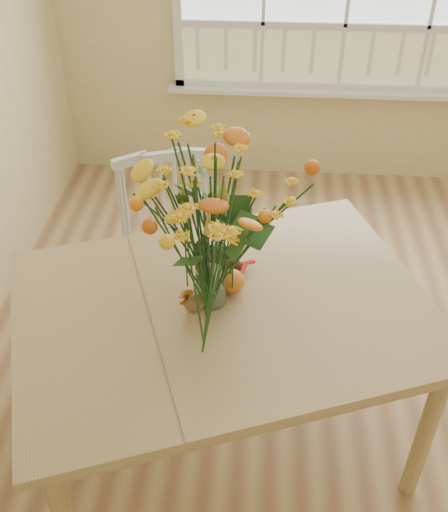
{
  "coord_description": "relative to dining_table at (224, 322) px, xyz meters",
  "views": [
    {
      "loc": [
        -0.51,
        -1.94,
        2.38
      ],
      "look_at": [
        -0.63,
        -0.24,
        1.06
      ],
      "focal_mm": 42.0,
      "sensor_mm": 36.0,
      "label": 1
    }
  ],
  "objects": [
    {
      "name": "windsor_chair",
      "position": [
        -0.33,
        0.74,
        -0.18
      ],
      "size": [
        0.58,
        0.57,
        1.0
      ],
      "rotation": [
        0.0,
        0.0,
        0.32
      ],
      "color": "white",
      "rests_on": "floor"
    },
    {
      "name": "dining_table",
      "position": [
        0.0,
        0.0,
        0.0
      ],
      "size": [
        1.85,
        1.59,
        0.84
      ],
      "rotation": [
        0.0,
        0.0,
        0.36
      ],
      "color": "tan",
      "rests_on": "floor"
    },
    {
      "name": "flower_vase",
      "position": [
        -0.05,
        0.02,
        0.48
      ],
      "size": [
        0.54,
        0.54,
        0.65
      ],
      "color": "white",
      "rests_on": "dining_table"
    },
    {
      "name": "turkey_figurine",
      "position": [
        -0.1,
        -0.04,
        0.13
      ],
      "size": [
        0.1,
        0.09,
        0.1
      ],
      "rotation": [
        0.0,
        0.0,
        0.56
      ],
      "color": "#CCB78C",
      "rests_on": "dining_table"
    },
    {
      "name": "pumpkin",
      "position": [
        0.02,
        0.09,
        0.13
      ],
      "size": [
        0.11,
        0.11,
        0.08
      ],
      "primitive_type": "ellipsoid",
      "color": "orange",
      "rests_on": "dining_table"
    },
    {
      "name": "floor",
      "position": [
        0.63,
        0.26,
        -0.75
      ],
      "size": [
        4.0,
        4.5,
        0.01
      ],
      "primitive_type": "cube",
      "color": "#976D49",
      "rests_on": "ground"
    },
    {
      "name": "dark_gourd",
      "position": [
        0.02,
        0.19,
        0.12
      ],
      "size": [
        0.13,
        0.12,
        0.06
      ],
      "color": "#38160F",
      "rests_on": "dining_table"
    }
  ]
}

